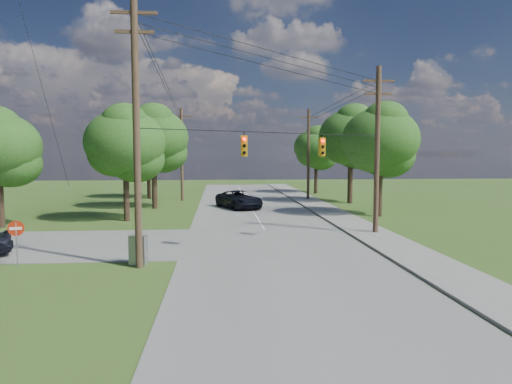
{
  "coord_description": "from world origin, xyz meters",
  "views": [
    {
      "loc": [
        -1.04,
        -20.0,
        5.07
      ],
      "look_at": [
        1.02,
        5.0,
        2.98
      ],
      "focal_mm": 32.0,
      "sensor_mm": 36.0,
      "label": 1
    }
  ],
  "objects": [
    {
      "name": "tree_e_near",
      "position": [
        12.0,
        16.0,
        6.25
      ],
      "size": [
        6.2,
        6.2,
        8.81
      ],
      "color": "#422E21",
      "rests_on": "ground"
    },
    {
      "name": "tree_w_far",
      "position": [
        -9.0,
        33.0,
        6.25
      ],
      "size": [
        6.0,
        6.0,
        8.73
      ],
      "color": "#422E21",
      "rests_on": "ground"
    },
    {
      "name": "pole_ne",
      "position": [
        8.9,
        8.0,
        5.47
      ],
      "size": [
        2.0,
        0.32,
        10.5
      ],
      "color": "brown",
      "rests_on": "ground"
    },
    {
      "name": "ground",
      "position": [
        0.0,
        0.0,
        0.0
      ],
      "size": [
        140.0,
        140.0,
        0.0
      ],
      "primitive_type": "plane",
      "color": "#3A5C1E",
      "rests_on": "ground"
    },
    {
      "name": "pole_north_w",
      "position": [
        -5.0,
        30.0,
        5.13
      ],
      "size": [
        2.0,
        0.32,
        10.0
      ],
      "color": "brown",
      "rests_on": "ground"
    },
    {
      "name": "tree_e_mid",
      "position": [
        12.5,
        26.0,
        6.91
      ],
      "size": [
        6.6,
        6.6,
        9.64
      ],
      "color": "#422E21",
      "rests_on": "ground"
    },
    {
      "name": "do_not_enter_sign",
      "position": [
        -10.1,
        1.0,
        1.55
      ],
      "size": [
        0.69,
        0.2,
        2.1
      ],
      "rotation": [
        0.0,
        0.0,
        0.23
      ],
      "color": "gray",
      "rests_on": "ground"
    },
    {
      "name": "main_road",
      "position": [
        2.0,
        5.0,
        0.01
      ],
      "size": [
        10.0,
        100.0,
        0.03
      ],
      "primitive_type": "cube",
      "color": "gray",
      "rests_on": "ground"
    },
    {
      "name": "tree_e_far",
      "position": [
        11.5,
        38.0,
        5.92
      ],
      "size": [
        5.8,
        5.8,
        8.32
      ],
      "color": "#422E21",
      "rests_on": "ground"
    },
    {
      "name": "car_main_north",
      "position": [
        0.85,
        22.36,
        0.84
      ],
      "size": [
        4.77,
        6.45,
        1.63
      ],
      "primitive_type": "imported",
      "rotation": [
        0.0,
        0.0,
        0.4
      ],
      "color": "black",
      "rests_on": "main_road"
    },
    {
      "name": "tree_w_near",
      "position": [
        -8.0,
        15.0,
        5.92
      ],
      "size": [
        6.0,
        6.0,
        8.4
      ],
      "color": "#422E21",
      "rests_on": "ground"
    },
    {
      "name": "control_cabinet",
      "position": [
        -4.73,
        1.0,
        0.67
      ],
      "size": [
        0.84,
        0.68,
        1.35
      ],
      "primitive_type": "cube",
      "rotation": [
        0.0,
        0.0,
        -0.2
      ],
      "color": "gray",
      "rests_on": "ground"
    },
    {
      "name": "tree_w_mid",
      "position": [
        -7.0,
        23.0,
        6.58
      ],
      "size": [
        6.4,
        6.4,
        9.22
      ],
      "color": "#422E21",
      "rests_on": "ground"
    },
    {
      "name": "sidewalk_east",
      "position": [
        8.7,
        5.0,
        0.06
      ],
      "size": [
        2.6,
        100.0,
        0.12
      ],
      "primitive_type": "cube",
      "color": "gray",
      "rests_on": "ground"
    },
    {
      "name": "pole_north_e",
      "position": [
        8.9,
        30.0,
        5.13
      ],
      "size": [
        2.0,
        0.32,
        10.0
      ],
      "color": "brown",
      "rests_on": "ground"
    },
    {
      "name": "traffic_signals",
      "position": [
        2.55,
        4.43,
        5.5
      ],
      "size": [
        4.91,
        3.27,
        1.05
      ],
      "color": "#CF910C",
      "rests_on": "ground"
    },
    {
      "name": "power_lines",
      "position": [
        1.5,
        11.54,
        9.15
      ],
      "size": [
        13.93,
        29.62,
        4.93
      ],
      "color": "black",
      "rests_on": "ground"
    },
    {
      "name": "pole_sw",
      "position": [
        -4.6,
        0.4,
        6.23
      ],
      "size": [
        2.0,
        0.32,
        12.0
      ],
      "color": "brown",
      "rests_on": "ground"
    }
  ]
}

